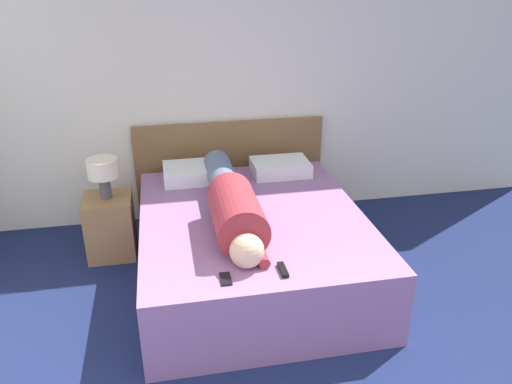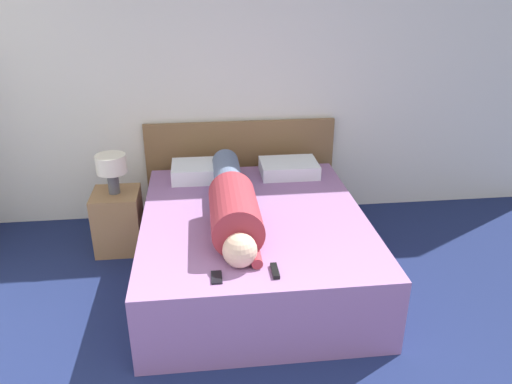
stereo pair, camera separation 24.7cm
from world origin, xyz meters
name	(u,v)px [view 1 (the left image)]	position (x,y,z in m)	size (l,w,h in m)	color
wall_back	(241,78)	(0.00, 3.53, 1.30)	(6.19, 0.06, 2.60)	silver
bed	(252,246)	(-0.12, 2.35, 0.27)	(1.63, 1.95, 0.53)	#936699
headboard	(231,169)	(-0.12, 3.46, 0.46)	(1.75, 0.04, 0.93)	brown
nightstand	(110,226)	(-1.21, 2.91, 0.26)	(0.38, 0.39, 0.52)	olive
table_lamp	(103,171)	(-1.21, 2.91, 0.75)	(0.24, 0.24, 0.33)	#4C4C51
person_lying	(232,204)	(-0.28, 2.27, 0.68)	(0.33, 1.62, 0.33)	#DBB293
pillow_near_headboard	(194,173)	(-0.48, 3.10, 0.60)	(0.52, 0.36, 0.13)	white
pillow_second	(280,167)	(0.27, 3.10, 0.59)	(0.50, 0.36, 0.12)	white
tv_remote	(283,270)	(-0.08, 1.57, 0.55)	(0.04, 0.15, 0.02)	black
cell_phone	(226,279)	(-0.43, 1.55, 0.54)	(0.06, 0.13, 0.01)	black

